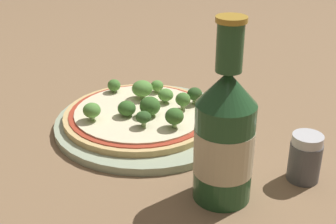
{
  "coord_description": "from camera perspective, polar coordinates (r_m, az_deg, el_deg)",
  "views": [
    {
      "loc": [
        0.4,
        -0.56,
        0.35
      ],
      "look_at": [
        0.06,
        -0.07,
        0.06
      ],
      "focal_mm": 50.0,
      "sensor_mm": 36.0,
      "label": 1
    }
  ],
  "objects": [
    {
      "name": "broccoli_floret_9",
      "position": [
        0.77,
        3.27,
        2.19
      ],
      "size": [
        0.02,
        0.02,
        0.03
      ],
      "color": "#89A866",
      "rests_on": "pizza"
    },
    {
      "name": "ground_plane",
      "position": [
        0.77,
        -1.21,
        -1.15
      ],
      "size": [
        3.0,
        3.0,
        0.0
      ],
      "primitive_type": "plane",
      "color": "#846647"
    },
    {
      "name": "broccoli_floret_1",
      "position": [
        0.82,
        -6.6,
        3.24
      ],
      "size": [
        0.02,
        0.02,
        0.02
      ],
      "color": "#89A866",
      "rests_on": "pizza"
    },
    {
      "name": "broccoli_floret_2",
      "position": [
        0.69,
        0.78,
        -0.55
      ],
      "size": [
        0.03,
        0.03,
        0.03
      ],
      "color": "#89A866",
      "rests_on": "pizza"
    },
    {
      "name": "broccoli_floret_5",
      "position": [
        0.75,
        1.84,
        1.52
      ],
      "size": [
        0.02,
        0.02,
        0.03
      ],
      "color": "#89A866",
      "rests_on": "pizza"
    },
    {
      "name": "broccoli_floret_4",
      "position": [
        0.7,
        -3.02,
        -0.66
      ],
      "size": [
        0.02,
        0.02,
        0.02
      ],
      "color": "#89A866",
      "rests_on": "pizza"
    },
    {
      "name": "broccoli_floret_3",
      "position": [
        0.72,
        -9.27,
        0.19
      ],
      "size": [
        0.03,
        0.03,
        0.03
      ],
      "color": "#89A866",
      "rests_on": "pizza"
    },
    {
      "name": "plate",
      "position": [
        0.76,
        -2.57,
        -1.33
      ],
      "size": [
        0.3,
        0.3,
        0.01
      ],
      "color": "#A3B293",
      "rests_on": "ground_plane"
    },
    {
      "name": "broccoli_floret_7",
      "position": [
        0.73,
        -5.05,
        0.45
      ],
      "size": [
        0.03,
        0.03,
        0.02
      ],
      "color": "#89A866",
      "rests_on": "pizza"
    },
    {
      "name": "pepper_shaker",
      "position": [
        0.64,
        16.36,
        -5.38
      ],
      "size": [
        0.04,
        0.04,
        0.07
      ],
      "color": "#4C4C51",
      "rests_on": "ground_plane"
    },
    {
      "name": "broccoli_floret_10",
      "position": [
        0.73,
        -2.22,
        0.73
      ],
      "size": [
        0.03,
        0.03,
        0.03
      ],
      "color": "#89A866",
      "rests_on": "pizza"
    },
    {
      "name": "beer_bottle",
      "position": [
        0.56,
        6.9,
        -3.0
      ],
      "size": [
        0.07,
        0.07,
        0.23
      ],
      "color": "#234C28",
      "rests_on": "ground_plane"
    },
    {
      "name": "broccoli_floret_8",
      "position": [
        0.78,
        -0.44,
        2.12
      ],
      "size": [
        0.03,
        0.03,
        0.02
      ],
      "color": "#89A866",
      "rests_on": "pizza"
    },
    {
      "name": "pizza",
      "position": [
        0.76,
        -3.38,
        -0.32
      ],
      "size": [
        0.25,
        0.25,
        0.01
      ],
      "color": "tan",
      "rests_on": "plate"
    },
    {
      "name": "broccoli_floret_0",
      "position": [
        0.79,
        -3.16,
        2.87
      ],
      "size": [
        0.04,
        0.04,
        0.03
      ],
      "color": "#89A866",
      "rests_on": "pizza"
    },
    {
      "name": "broccoli_floret_6",
      "position": [
        0.82,
        -1.34,
        3.22
      ],
      "size": [
        0.02,
        0.02,
        0.02
      ],
      "color": "#89A866",
      "rests_on": "pizza"
    }
  ]
}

